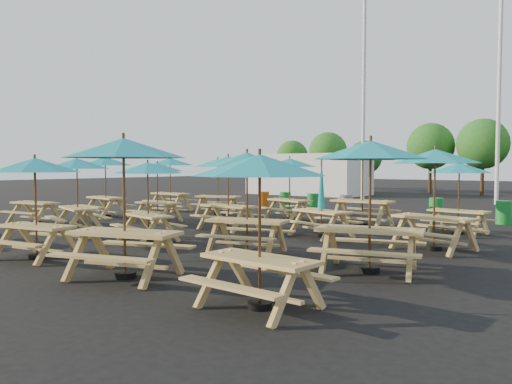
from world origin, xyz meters
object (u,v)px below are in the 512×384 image
Objects in this scene: picnic_unit_13 at (247,166)px; waste_bin_2 at (313,203)px; waste_bin_0 at (264,200)px; picnic_unit_10 at (228,166)px; picnic_unit_14 at (321,204)px; waste_bin_5 at (504,213)px; picnic_unit_6 at (157,171)px; picnic_unit_9 at (148,173)px; picnic_unit_17 at (371,158)px; picnic_unit_1 at (34,168)px; waste_bin_3 at (346,205)px; waste_bin_4 at (436,209)px; picnic_unit_11 at (290,166)px; picnic_unit_18 at (435,162)px; picnic_unit_5 at (77,168)px; picnic_unit_3 at (170,165)px; picnic_unit_2 at (105,165)px; picnic_unit_8 at (35,171)px; picnic_unit_16 at (260,175)px; picnic_unit_12 at (124,157)px; picnic_unit_19 at (459,172)px; picnic_unit_15 at (363,159)px; picnic_unit_7 at (218,166)px; waste_bin_1 at (285,201)px.

picnic_unit_13 is 10.55m from waste_bin_2.
picnic_unit_10 is at bearing -61.89° from waste_bin_0.
waste_bin_5 is at bearing 79.44° from picnic_unit_14.
picnic_unit_9 is at bearing -48.16° from picnic_unit_6.
picnic_unit_1 is at bearing 162.64° from picnic_unit_17.
picnic_unit_13 reaches higher than waste_bin_3.
waste_bin_4 is at bearing 3.29° from waste_bin_3.
picnic_unit_13 reaches higher than picnic_unit_11.
waste_bin_5 is at bearing 0.53° from waste_bin_2.
picnic_unit_18 is at bearing -4.15° from picnic_unit_6.
picnic_unit_5 is 3.09m from picnic_unit_9.
picnic_unit_10 is at bearing -28.31° from picnic_unit_3.
waste_bin_3 is at bearing 85.99° from picnic_unit_5.
picnic_unit_2 is 8.71m from picnic_unit_8.
waste_bin_4 is (-1.73, 13.15, -1.46)m from picnic_unit_16.
picnic_unit_12 is at bearing -152.47° from picnic_unit_17.
picnic_unit_19 is (12.27, 6.07, -0.12)m from picnic_unit_1.
picnic_unit_13 is (9.28, -2.95, -0.04)m from picnic_unit_2.
picnic_unit_9 is at bearing -46.23° from picnic_unit_3.
waste_bin_4 is at bearing 100.79° from picnic_unit_16.
picnic_unit_17 is 3.20m from picnic_unit_18.
picnic_unit_17 reaches higher than picnic_unit_8.
picnic_unit_13 is 0.96× the size of picnic_unit_15.
picnic_unit_18 is (6.28, -3.37, 0.10)m from picnic_unit_11.
waste_bin_0 is at bearing 75.85° from picnic_unit_2.
picnic_unit_7 is 9.13m from picnic_unit_13.
picnic_unit_10 reaches higher than picnic_unit_8.
waste_bin_3 is at bearing 103.48° from picnic_unit_17.
waste_bin_3 is at bearing 115.52° from picnic_unit_16.
picnic_unit_1 is 9.80m from picnic_unit_12.
picnic_unit_5 is 3.04× the size of waste_bin_2.
picnic_unit_7 is (-0.07, 3.28, 0.16)m from picnic_unit_6.
picnic_unit_5 is at bearing 164.13° from picnic_unit_17.
picnic_unit_8 is 1.05× the size of picnic_unit_19.
picnic_unit_19 is at bearing 15.78° from picnic_unit_11.
picnic_unit_7 is 9.45m from picnic_unit_19.
picnic_unit_19 is at bearing -98.57° from waste_bin_5.
picnic_unit_3 is 0.94× the size of picnic_unit_18.
picnic_unit_18 reaches higher than picnic_unit_19.
waste_bin_0 is (-6.44, 12.83, -1.74)m from picnic_unit_12.
picnic_unit_3 is (-0.08, 3.43, 0.01)m from picnic_unit_2.
picnic_unit_15 is at bearing -175.33° from picnic_unit_19.
picnic_unit_10 is 4.46m from picnic_unit_15.
waste_bin_2 is 5.15m from waste_bin_4.
picnic_unit_12 is at bearing -72.29° from picnic_unit_7.
picnic_unit_17 is 12.25m from waste_bin_2.
picnic_unit_14 is at bearing -128.01° from picnic_unit_19.
picnic_unit_3 reaches higher than picnic_unit_13.
waste_bin_1 is at bearing 59.01° from picnic_unit_7.
picnic_unit_13 is (3.06, -2.92, 0.01)m from picnic_unit_10.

